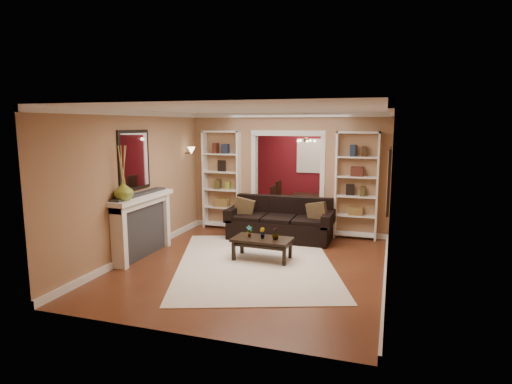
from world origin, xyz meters
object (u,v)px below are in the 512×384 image
(dining_table, at_px, (305,207))
(bookshelf_right, at_px, (357,186))
(fireplace, at_px, (144,226))
(sofa, at_px, (280,219))
(bookshelf_left, at_px, (222,180))
(coffee_table, at_px, (262,249))

(dining_table, bearing_deg, bookshelf_right, -139.56)
(fireplace, bearing_deg, dining_table, 62.47)
(sofa, bearing_deg, bookshelf_left, 159.68)
(bookshelf_left, bearing_deg, coffee_table, -51.76)
(bookshelf_right, relative_size, fireplace, 1.35)
(bookshelf_left, bearing_deg, dining_table, 45.53)
(dining_table, bearing_deg, bookshelf_left, 135.53)
(sofa, distance_m, fireplace, 2.87)
(dining_table, bearing_deg, sofa, 177.65)
(coffee_table, xyz_separation_m, bookshelf_left, (-1.62, 2.05, 0.95))
(bookshelf_right, relative_size, dining_table, 1.49)
(bookshelf_left, relative_size, dining_table, 1.49)
(bookshelf_left, distance_m, dining_table, 2.53)
(sofa, distance_m, bookshelf_right, 1.79)
(coffee_table, bearing_deg, bookshelf_right, 57.17)
(bookshelf_right, xyz_separation_m, fireplace, (-3.64, -2.53, -0.57))
(bookshelf_left, relative_size, bookshelf_right, 1.00)
(coffee_table, relative_size, dining_table, 0.69)
(bookshelf_right, bearing_deg, bookshelf_left, 180.00)
(bookshelf_left, distance_m, bookshelf_right, 3.10)
(bookshelf_left, bearing_deg, bookshelf_right, 0.00)
(dining_table, bearing_deg, fireplace, 152.47)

